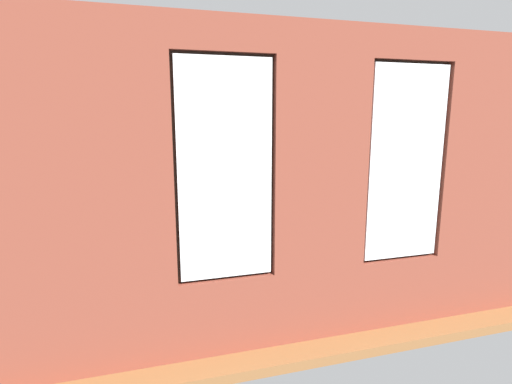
# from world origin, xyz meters

# --- Properties ---
(ground_plane) EXTENTS (6.91, 5.61, 0.10)m
(ground_plane) POSITION_xyz_m (0.00, 0.00, -0.05)
(ground_plane) COLOR brown
(brick_wall_with_windows) EXTENTS (6.31, 0.30, 3.06)m
(brick_wall_with_windows) POSITION_xyz_m (-0.00, 2.42, 1.49)
(brick_wall_with_windows) COLOR brown
(brick_wall_with_windows) RESTS_ON ground_plane
(white_wall_right) EXTENTS (0.10, 4.61, 3.06)m
(white_wall_right) POSITION_xyz_m (3.11, 0.20, 1.53)
(white_wall_right) COLOR white
(white_wall_right) RESTS_ON ground_plane
(couch_by_window) EXTENTS (1.86, 0.87, 0.80)m
(couch_by_window) POSITION_xyz_m (0.84, 1.77, 0.33)
(couch_by_window) COLOR black
(couch_by_window) RESTS_ON ground_plane
(couch_left) EXTENTS (1.01, 2.01, 0.80)m
(couch_left) POSITION_xyz_m (-2.45, 0.04, 0.33)
(couch_left) COLOR black
(couch_left) RESTS_ON ground_plane
(coffee_table) EXTENTS (1.55, 0.73, 0.44)m
(coffee_table) POSITION_xyz_m (0.15, -0.24, 0.38)
(coffee_table) COLOR tan
(coffee_table) RESTS_ON ground_plane
(cup_ceramic) EXTENTS (0.07, 0.07, 0.09)m
(cup_ceramic) POSITION_xyz_m (0.15, -0.24, 0.48)
(cup_ceramic) COLOR silver
(cup_ceramic) RESTS_ON coffee_table
(candle_jar) EXTENTS (0.08, 0.08, 0.10)m
(candle_jar) POSITION_xyz_m (0.61, -0.13, 0.49)
(candle_jar) COLOR #B7333D
(candle_jar) RESTS_ON coffee_table
(remote_silver) EXTENTS (0.14, 0.17, 0.02)m
(remote_silver) POSITION_xyz_m (0.03, -0.13, 0.45)
(remote_silver) COLOR #B2B2B7
(remote_silver) RESTS_ON coffee_table
(remote_gray) EXTENTS (0.12, 0.17, 0.02)m
(remote_gray) POSITION_xyz_m (0.34, -0.33, 0.45)
(remote_gray) COLOR #59595B
(remote_gray) RESTS_ON coffee_table
(remote_black) EXTENTS (0.15, 0.16, 0.02)m
(remote_black) POSITION_xyz_m (-0.28, -0.37, 0.45)
(remote_black) COLOR black
(remote_black) RESTS_ON coffee_table
(media_console) EXTENTS (1.30, 0.42, 0.52)m
(media_console) POSITION_xyz_m (2.81, -0.19, 0.26)
(media_console) COLOR black
(media_console) RESTS_ON ground_plane
(tv_flatscreen) EXTENTS (1.03, 0.20, 0.74)m
(tv_flatscreen) POSITION_xyz_m (2.81, -0.19, 0.89)
(tv_flatscreen) COLOR black
(tv_flatscreen) RESTS_ON media_console
(potted_plant_corner_far_left) EXTENTS (0.91, 0.92, 1.39)m
(potted_plant_corner_far_left) POSITION_xyz_m (-2.60, 1.87, 0.64)
(potted_plant_corner_far_left) COLOR brown
(potted_plant_corner_far_left) RESTS_ON ground_plane
(potted_plant_by_left_couch) EXTENTS (0.37, 0.37, 0.61)m
(potted_plant_by_left_couch) POSITION_xyz_m (-2.06, -1.38, 0.42)
(potted_plant_by_left_couch) COLOR #47423D
(potted_plant_by_left_couch) RESTS_ON ground_plane
(potted_plant_near_tv) EXTENTS (0.95, 1.01, 1.40)m
(potted_plant_near_tv) POSITION_xyz_m (2.24, 0.92, 0.79)
(potted_plant_near_tv) COLOR gray
(potted_plant_near_tv) RESTS_ON ground_plane
(potted_plant_corner_near_left) EXTENTS (0.96, 0.91, 1.45)m
(potted_plant_corner_near_left) POSITION_xyz_m (-2.60, -1.80, 0.86)
(potted_plant_corner_near_left) COLOR brown
(potted_plant_corner_near_left) RESTS_ON ground_plane
(potted_plant_between_couches) EXTENTS (1.05, 1.20, 1.49)m
(potted_plant_between_couches) POSITION_xyz_m (-0.55, 1.72, 0.88)
(potted_plant_between_couches) COLOR #47423D
(potted_plant_between_couches) RESTS_ON ground_plane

